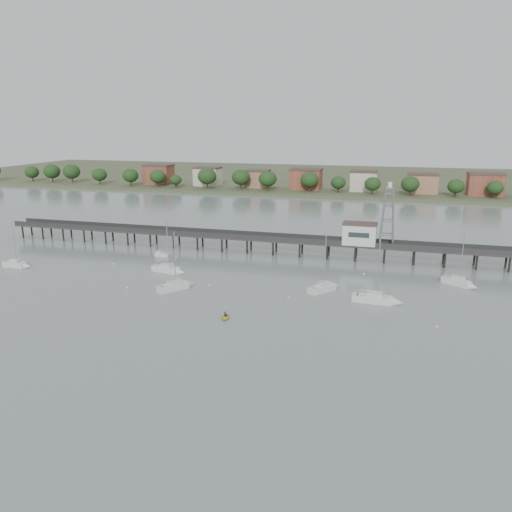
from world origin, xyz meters
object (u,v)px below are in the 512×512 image
at_px(sailboat_d, 382,300).
at_px(yellow_dinghy, 225,318).
at_px(sailboat_b, 172,270).
at_px(sailboat_f, 180,286).
at_px(sailboat_c, 327,287).
at_px(lattice_tower, 388,217).
at_px(sailboat_a, 19,265).
at_px(pier, 262,239).
at_px(white_tender, 162,254).
at_px(sailboat_e, 462,283).

relative_size(sailboat_d, yellow_dinghy, 5.16).
xyz_separation_m(sailboat_b, sailboat_f, (6.37, -9.86, 0.00)).
relative_size(sailboat_c, sailboat_b, 0.94).
height_order(lattice_tower, sailboat_a, lattice_tower).
relative_size(sailboat_c, sailboat_f, 0.96).
distance_m(pier, sailboat_b, 27.78).
distance_m(pier, white_tender, 26.10).
height_order(lattice_tower, sailboat_e, lattice_tower).
bearing_deg(sailboat_d, lattice_tower, 93.22).
bearing_deg(yellow_dinghy, sailboat_f, 129.84).
bearing_deg(pier, yellow_dinghy, -83.11).
bearing_deg(pier, sailboat_d, -43.98).
bearing_deg(sailboat_d, sailboat_a, -178.44).
xyz_separation_m(pier, white_tender, (-23.81, -10.15, -3.34)).
height_order(lattice_tower, yellow_dinghy, lattice_tower).
bearing_deg(yellow_dinghy, pier, 88.71).
height_order(sailboat_d, yellow_dinghy, sailboat_d).
relative_size(lattice_tower, sailboat_f, 1.21).
bearing_deg(sailboat_e, sailboat_d, -100.93).
xyz_separation_m(sailboat_c, sailboat_e, (26.97, 10.08, 0.00)).
bearing_deg(sailboat_f, sailboat_c, -38.85).
height_order(sailboat_c, yellow_dinghy, sailboat_c).
distance_m(sailboat_c, sailboat_b, 35.93).
bearing_deg(pier, sailboat_f, -105.02).
height_order(sailboat_c, sailboat_d, sailboat_d).
bearing_deg(pier, sailboat_c, -51.43).
distance_m(lattice_tower, yellow_dinghy, 53.83).
bearing_deg(sailboat_f, sailboat_d, -49.04).
bearing_deg(sailboat_e, white_tender, -148.43).
bearing_deg(sailboat_c, sailboat_a, 130.73).
bearing_deg(lattice_tower, sailboat_e, -44.43).
bearing_deg(yellow_dinghy, sailboat_b, 124.13).
bearing_deg(sailboat_c, yellow_dinghy, -178.59).
height_order(sailboat_a, white_tender, sailboat_a).
relative_size(lattice_tower, sailboat_d, 1.09).
relative_size(pier, white_tender, 38.54).
distance_m(sailboat_b, sailboat_f, 11.74).
distance_m(sailboat_d, sailboat_e, 21.73).
relative_size(lattice_tower, sailboat_a, 1.39).
bearing_deg(sailboat_a, lattice_tower, 19.22).
bearing_deg(sailboat_f, yellow_dinghy, -94.29).
xyz_separation_m(lattice_tower, sailboat_a, (-83.29, -28.72, -10.45)).
height_order(sailboat_b, sailboat_e, sailboat_b).
bearing_deg(sailboat_d, sailboat_e, 45.84).
bearing_deg(sailboat_e, sailboat_a, -136.50).
distance_m(sailboat_a, white_tender, 33.58).
bearing_deg(sailboat_d, sailboat_b, 173.70).
relative_size(sailboat_e, sailboat_f, 0.93).
bearing_deg(white_tender, sailboat_b, -52.38).
xyz_separation_m(sailboat_d, sailboat_b, (-46.89, 7.55, 0.01)).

